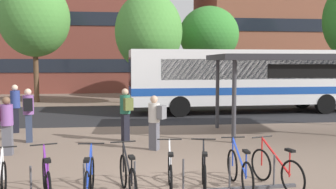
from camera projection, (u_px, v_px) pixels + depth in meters
The scene contains 20 objects.
ground at pixel (177, 188), 7.78m from camera, with size 200.00×200.00×0.00m, color #7A6656.
bus_lane_asphalt at pixel (146, 114), 18.85m from camera, with size 80.00×7.20×0.01m, color #232326.
city_bus at pixel (245, 78), 19.28m from camera, with size 12.10×2.96×3.20m.
parked_bicycle_white_2 at pixel (0, 186), 6.76m from camera, with size 0.54×1.70×0.99m.
parked_bicycle_purple_3 at pixel (47, 181), 7.02m from camera, with size 0.65×1.67×0.99m.
parked_bicycle_blue_4 at pixel (89, 180), 7.07m from camera, with size 0.52×1.72×0.99m.
parked_bicycle_black_5 at pixel (128, 177), 7.25m from camera, with size 0.52×1.71×0.99m.
parked_bicycle_silver_6 at pixel (170, 174), 7.48m from camera, with size 0.52×1.72×0.99m.
parked_bicycle_black_7 at pixel (204, 173), 7.50m from camera, with size 0.52×1.70×0.99m.
parked_bicycle_blue_8 at pixel (239, 171), 7.69m from camera, with size 0.52×1.72×0.99m.
parked_bicycle_red_9 at pixel (276, 169), 7.77m from camera, with size 0.64×1.67×0.99m.
transit_shelter at pixel (305, 59), 13.40m from camera, with size 6.72×3.83×2.87m.
commuter_grey_pack_0 at pixel (155, 119), 11.03m from camera, with size 0.60×0.55×1.63m.
commuter_olive_pack_1 at pixel (126, 111), 12.26m from camera, with size 0.49×0.60×1.74m.
commuter_maroon_pack_2 at pixel (6, 122), 10.44m from camera, with size 0.53×0.35×1.65m.
commuter_black_pack_3 at pixel (28, 111), 12.11m from camera, with size 0.41×0.57×1.75m.
commuter_black_pack_5 at pixel (15, 105), 13.81m from camera, with size 0.42×0.58×1.78m.
street_tree_1 at pixel (34, 19), 23.81m from camera, with size 4.45×4.45×7.82m.
street_tree_2 at pixel (149, 32), 22.90m from camera, with size 4.13×4.13×6.85m.
street_tree_3 at pixel (209, 35), 26.05m from camera, with size 4.15×4.15×6.46m.
Camera 1 is at (-1.05, -7.51, 2.62)m, focal length 40.02 mm.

